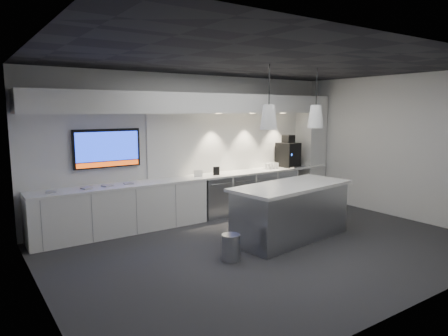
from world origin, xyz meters
TOP-DOWN VIEW (x-y plane):
  - floor at (0.00, 0.00)m, footprint 7.00×7.00m
  - ceiling at (0.00, 0.00)m, footprint 7.00×7.00m
  - wall_back at (0.00, 2.50)m, footprint 7.00×0.00m
  - wall_front at (0.00, -2.50)m, footprint 7.00×0.00m
  - wall_left at (-3.50, 0.00)m, footprint 0.00×7.00m
  - wall_right at (3.50, 0.00)m, footprint 0.00×7.00m
  - back_counter at (0.00, 2.17)m, footprint 6.80×0.65m
  - left_base_cabinets at (-1.75, 2.17)m, footprint 3.30×0.63m
  - fridge_unit_a at (0.25, 2.17)m, footprint 0.60×0.61m
  - fridge_unit_b at (0.88, 2.17)m, footprint 0.60×0.61m
  - fridge_unit_c at (1.51, 2.17)m, footprint 0.60×0.61m
  - fridge_unit_d at (2.14, 2.17)m, footprint 0.60×0.61m
  - backsplash at (1.20, 2.48)m, footprint 4.60×0.03m
  - soffit at (0.00, 2.20)m, footprint 6.90×0.60m
  - column at (3.20, 2.20)m, footprint 0.55×0.55m
  - wall_tv at (-1.90, 2.45)m, footprint 1.25×0.07m
  - island at (0.59, 0.14)m, footprint 2.41×1.28m
  - bin at (-0.90, -0.12)m, footprint 0.35×0.35m
  - coffee_machine at (2.44, 2.20)m, footprint 0.46×0.62m
  - sign_black at (0.30, 2.10)m, footprint 0.14×0.05m
  - sign_white at (-0.13, 2.14)m, footprint 0.18×0.07m
  - cup_cluster at (1.89, 2.17)m, footprint 0.34×0.16m
  - tray_a at (-2.98, 2.15)m, footprint 0.18×0.18m
  - tray_b at (-2.39, 2.14)m, footprint 0.20×0.20m
  - tray_c at (-2.02, 2.16)m, footprint 0.20×0.20m
  - tray_d at (-1.62, 2.16)m, footprint 0.18×0.18m
  - pendant_left at (0.04, 0.14)m, footprint 0.29×0.29m
  - pendant_right at (1.14, 0.14)m, footprint 0.29×0.29m

SIDE VIEW (x-z plane):
  - floor at x=0.00m, z-range 0.00..0.00m
  - bin at x=-0.90m, z-range 0.00..0.40m
  - fridge_unit_a at x=0.25m, z-range 0.00..0.85m
  - fridge_unit_b at x=0.88m, z-range 0.00..0.85m
  - fridge_unit_c at x=1.51m, z-range 0.00..0.85m
  - fridge_unit_d at x=2.14m, z-range 0.00..0.85m
  - left_base_cabinets at x=-1.75m, z-range 0.00..0.86m
  - island at x=0.59m, z-range 0.00..0.98m
  - back_counter at x=0.00m, z-range 0.86..0.90m
  - tray_a at x=-2.98m, z-range 0.90..0.92m
  - tray_b at x=-2.39m, z-range 0.90..0.92m
  - tray_c at x=-2.02m, z-range 0.90..0.92m
  - tray_d at x=-1.62m, z-range 0.90..0.92m
  - cup_cluster at x=1.89m, z-range 0.90..1.04m
  - sign_white at x=-0.13m, z-range 0.90..1.04m
  - sign_black at x=0.30m, z-range 0.90..1.08m
  - coffee_machine at x=2.44m, z-range 0.83..1.60m
  - column at x=3.20m, z-range 0.00..2.60m
  - wall_back at x=0.00m, z-range -2.00..5.00m
  - wall_front at x=0.00m, z-range -2.00..5.00m
  - wall_left at x=-3.50m, z-range -2.00..5.00m
  - wall_right at x=3.50m, z-range -2.00..5.00m
  - backsplash at x=1.20m, z-range 0.90..2.20m
  - wall_tv at x=-1.90m, z-range 1.20..1.92m
  - pendant_left at x=0.04m, z-range 1.60..2.71m
  - pendant_right at x=1.14m, z-range 1.60..2.71m
  - soffit at x=0.00m, z-range 2.20..2.60m
  - ceiling at x=0.00m, z-range 3.00..3.00m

